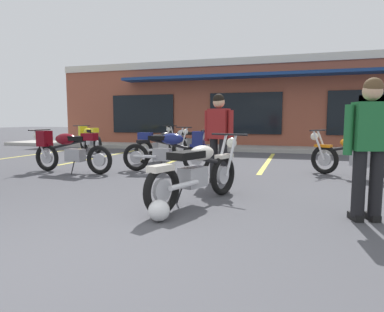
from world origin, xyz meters
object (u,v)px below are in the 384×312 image
at_px(motorcycle_blue_standard, 89,138).
at_px(person_in_black_shirt, 219,133).
at_px(person_in_shorts_foreground, 370,141).
at_px(motorcycle_orange_scrambler, 163,145).
at_px(motorcycle_foreground_classic, 197,172).
at_px(motorcycle_green_cafe_racer, 68,149).
at_px(motorcycle_red_sportbike, 184,140).
at_px(motorcycle_silver_naked, 170,149).
at_px(helmet_on_pavement, 159,210).
at_px(motorcycle_black_cruiser, 357,156).

distance_m(motorcycle_blue_standard, person_in_black_shirt, 7.62).
distance_m(motorcycle_blue_standard, person_in_shorts_foreground, 10.51).
relative_size(motorcycle_blue_standard, motorcycle_orange_scrambler, 0.92).
distance_m(motorcycle_foreground_classic, motorcycle_green_cafe_racer, 4.08).
distance_m(motorcycle_foreground_classic, motorcycle_red_sportbike, 7.32).
bearing_deg(person_in_black_shirt, motorcycle_blue_standard, 142.02).
xyz_separation_m(motorcycle_silver_naked, motorcycle_blue_standard, (-4.65, 3.70, 0.00)).
height_order(person_in_shorts_foreground, helmet_on_pavement, person_in_shorts_foreground).
bearing_deg(motorcycle_silver_naked, motorcycle_foreground_classic, -61.80).
relative_size(motorcycle_blue_standard, motorcycle_green_cafe_racer, 0.86).
xyz_separation_m(motorcycle_black_cruiser, motorcycle_green_cafe_racer, (-6.14, -1.12, 0.07)).
relative_size(motorcycle_foreground_classic, motorcycle_red_sportbike, 1.10).
xyz_separation_m(motorcycle_foreground_classic, motorcycle_orange_scrambler, (-2.38, 4.61, 0.00)).
distance_m(motorcycle_silver_naked, motorcycle_orange_scrambler, 2.20).
xyz_separation_m(motorcycle_silver_naked, person_in_shorts_foreground, (3.56, -2.85, 0.42)).
relative_size(motorcycle_foreground_classic, person_in_shorts_foreground, 1.21).
bearing_deg(person_in_black_shirt, motorcycle_silver_naked, 143.95).
distance_m(motorcycle_green_cafe_racer, person_in_black_shirt, 3.58).
xyz_separation_m(motorcycle_foreground_classic, person_in_shorts_foreground, (2.15, -0.22, 0.49)).
relative_size(motorcycle_green_cafe_racer, motorcycle_orange_scrambler, 1.07).
relative_size(motorcycle_green_cafe_racer, person_in_black_shirt, 1.26).
distance_m(motorcycle_silver_naked, motorcycle_green_cafe_racer, 2.32).
bearing_deg(motorcycle_green_cafe_racer, motorcycle_red_sportbike, 77.39).
bearing_deg(motorcycle_red_sportbike, motorcycle_orange_scrambler, -87.20).
distance_m(person_in_shorts_foreground, helmet_on_pavement, 2.58).
distance_m(motorcycle_silver_naked, motorcycle_blue_standard, 5.94).
height_order(motorcycle_red_sportbike, helmet_on_pavement, motorcycle_red_sportbike).
height_order(motorcycle_blue_standard, person_in_shorts_foreground, person_in_shorts_foreground).
relative_size(motorcycle_silver_naked, motorcycle_green_cafe_racer, 1.00).
xyz_separation_m(motorcycle_black_cruiser, motorcycle_orange_scrambler, (-4.91, 1.60, 0.00)).
relative_size(motorcycle_red_sportbike, person_in_black_shirt, 1.10).
xyz_separation_m(motorcycle_orange_scrambler, person_in_shorts_foreground, (4.53, -4.82, 0.49)).
height_order(motorcycle_red_sportbike, motorcycle_orange_scrambler, same).
bearing_deg(person_in_shorts_foreground, motorcycle_foreground_classic, 174.22).
xyz_separation_m(motorcycle_black_cruiser, motorcycle_blue_standard, (-8.59, 3.32, 0.07)).
bearing_deg(person_in_black_shirt, motorcycle_black_cruiser, 27.63).
distance_m(motorcycle_blue_standard, helmet_on_pavement, 9.36).
bearing_deg(motorcycle_silver_naked, person_in_shorts_foreground, -38.68).
height_order(motorcycle_black_cruiser, person_in_shorts_foreground, person_in_shorts_foreground).
bearing_deg(motorcycle_silver_naked, motorcycle_orange_scrambler, 116.18).
bearing_deg(motorcycle_black_cruiser, motorcycle_foreground_classic, -130.04).
bearing_deg(motorcycle_red_sportbike, motorcycle_silver_naked, -75.71).
height_order(motorcycle_silver_naked, motorcycle_blue_standard, same).
xyz_separation_m(motorcycle_silver_naked, helmet_on_pavement, (1.22, -3.58, -0.40)).
height_order(motorcycle_orange_scrambler, person_in_black_shirt, person_in_black_shirt).
distance_m(motorcycle_silver_naked, person_in_shorts_foreground, 4.58).
bearing_deg(motorcycle_foreground_classic, motorcycle_silver_naked, 118.20).
xyz_separation_m(motorcycle_blue_standard, motorcycle_green_cafe_racer, (2.45, -4.44, 0.00)).
distance_m(motorcycle_red_sportbike, person_in_black_shirt, 5.79).
bearing_deg(motorcycle_green_cafe_racer, motorcycle_orange_scrambler, 65.66).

